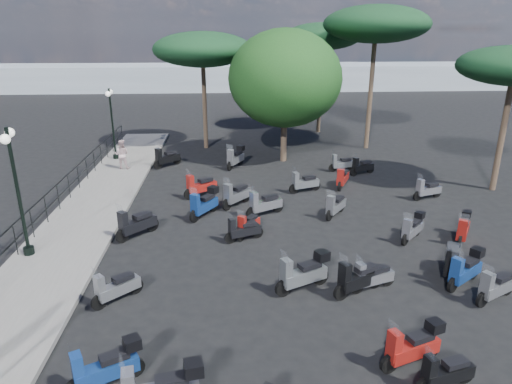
{
  "coord_description": "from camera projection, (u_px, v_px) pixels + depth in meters",
  "views": [
    {
      "loc": [
        -0.67,
        -14.77,
        7.29
      ],
      "look_at": [
        0.37,
        2.18,
        1.2
      ],
      "focal_mm": 32.0,
      "sensor_mm": 36.0,
      "label": 1
    }
  ],
  "objects": [
    {
      "name": "scooter_5",
      "position": [
        167.0,
        158.0,
        25.36
      ],
      "size": [
        1.41,
        1.35,
        1.46
      ],
      "rotation": [
        0.0,
        0.0,
        2.33
      ],
      "color": "black",
      "rests_on": "ground"
    },
    {
      "name": "scooter_3",
      "position": [
        136.0,
        224.0,
        16.77
      ],
      "size": [
        1.38,
        1.41,
        1.48
      ],
      "rotation": [
        0.0,
        0.0,
        2.37
      ],
      "color": "black",
      "rests_on": "ground"
    },
    {
      "name": "scooter_26",
      "position": [
        496.0,
        287.0,
        12.8
      ],
      "size": [
        1.53,
        0.92,
        1.33
      ],
      "rotation": [
        0.0,
        0.0,
        2.05
      ],
      "color": "black",
      "rests_on": "ground"
    },
    {
      "name": "scooter_17",
      "position": [
        304.0,
        183.0,
        21.43
      ],
      "size": [
        1.58,
        0.78,
        1.31
      ],
      "rotation": [
        0.0,
        0.0,
        1.93
      ],
      "color": "black",
      "rests_on": "ground"
    },
    {
      "name": "scooter_23",
      "position": [
        342.0,
        164.0,
        24.62
      ],
      "size": [
        1.52,
        0.57,
        1.22
      ],
      "rotation": [
        0.0,
        0.0,
        1.78
      ],
      "color": "black",
      "rests_on": "ground"
    },
    {
      "name": "railing",
      "position": [
        52.0,
        198.0,
        18.25
      ],
      "size": [
        0.04,
        26.04,
        1.1
      ],
      "color": "black",
      "rests_on": "sidewalk"
    },
    {
      "name": "broadleaf_tree",
      "position": [
        285.0,
        79.0,
        25.14
      ],
      "size": [
        6.29,
        6.29,
        7.38
      ],
      "color": "#38281E",
      "rests_on": "ground"
    },
    {
      "name": "pedestrian_far",
      "position": [
        122.0,
        154.0,
        24.45
      ],
      "size": [
        0.8,
        0.65,
        1.58
      ],
      "primitive_type": "imported",
      "rotation": [
        0.0,
        0.0,
        3.08
      ],
      "color": "#BFA0A4",
      "rests_on": "sidewalk"
    },
    {
      "name": "pine_1",
      "position": [
        376.0,
        24.0,
        27.06
      ],
      "size": [
        6.35,
        6.35,
        8.67
      ],
      "color": "#38281E",
      "rests_on": "ground"
    },
    {
      "name": "scooter_14",
      "position": [
        243.0,
        230.0,
        16.49
      ],
      "size": [
        1.44,
        0.74,
        1.2
      ],
      "rotation": [
        0.0,
        0.0,
        1.95
      ],
      "color": "black",
      "rests_on": "ground"
    },
    {
      "name": "scooter_22",
      "position": [
        342.0,
        178.0,
        22.07
      ],
      "size": [
        0.9,
        1.57,
        1.34
      ],
      "rotation": [
        0.0,
        0.0,
        2.69
      ],
      "color": "black",
      "rests_on": "ground"
    },
    {
      "name": "lamp_post_1",
      "position": [
        17.0,
        185.0,
        14.51
      ],
      "size": [
        0.58,
        1.23,
        4.32
      ],
      "rotation": [
        0.0,
        0.0,
        0.29
      ],
      "color": "black",
      "rests_on": "sidewalk"
    },
    {
      "name": "scooter_10",
      "position": [
        200.0,
        186.0,
        20.83
      ],
      "size": [
        1.55,
        1.12,
        1.43
      ],
      "rotation": [
        0.0,
        0.0,
        2.17
      ],
      "color": "black",
      "rests_on": "ground"
    },
    {
      "name": "pine_0",
      "position": [
        322.0,
        37.0,
        31.91
      ],
      "size": [
        5.35,
        5.35,
        7.73
      ],
      "color": "#38281E",
      "rests_on": "ground"
    },
    {
      "name": "scooter_2",
      "position": [
        116.0,
        288.0,
        12.78
      ],
      "size": [
        1.26,
        1.16,
        1.28
      ],
      "rotation": [
        0.0,
        0.0,
        2.31
      ],
      "color": "black",
      "rests_on": "ground"
    },
    {
      "name": "scooter_1",
      "position": [
        106.0,
        367.0,
        9.69
      ],
      "size": [
        1.56,
        0.97,
        1.35
      ],
      "rotation": [
        0.0,
        0.0,
        2.05
      ],
      "color": "black",
      "rests_on": "ground"
    },
    {
      "name": "scooter_12",
      "position": [
        413.0,
        346.0,
        10.33
      ],
      "size": [
        1.61,
        0.82,
        1.34
      ],
      "rotation": [
        0.0,
        0.0,
        1.93
      ],
      "color": "black",
      "rests_on": "ground"
    },
    {
      "name": "scooter_27",
      "position": [
        463.0,
        229.0,
        16.45
      ],
      "size": [
        1.03,
        1.43,
        1.29
      ],
      "rotation": [
        0.0,
        0.0,
        2.57
      ],
      "color": "black",
      "rests_on": "ground"
    },
    {
      "name": "sidewalk",
      "position": [
        89.0,
        214.0,
        18.79
      ],
      "size": [
        3.0,
        30.0,
        0.15
      ],
      "primitive_type": "cube",
      "color": "#625F5D",
      "rests_on": "ground"
    },
    {
      "name": "scooter_21",
      "position": [
        413.0,
        228.0,
        16.54
      ],
      "size": [
        1.2,
        1.21,
        1.24
      ],
      "rotation": [
        0.0,
        0.0,
        2.36
      ],
      "color": "black",
      "rests_on": "ground"
    },
    {
      "name": "scooter_16",
      "position": [
        335.0,
        206.0,
        18.65
      ],
      "size": [
        1.08,
        1.38,
        1.31
      ],
      "rotation": [
        0.0,
        0.0,
        2.5
      ],
      "color": "black",
      "rests_on": "ground"
    },
    {
      "name": "distant_hills",
      "position": [
        233.0,
        77.0,
        58.14
      ],
      "size": [
        70.0,
        8.0,
        3.0
      ],
      "primitive_type": "cube",
      "color": "gray",
      "rests_on": "ground"
    },
    {
      "name": "scooter_15",
      "position": [
        236.0,
        195.0,
        19.72
      ],
      "size": [
        1.28,
        1.46,
        1.46
      ],
      "rotation": [
        0.0,
        0.0,
        2.43
      ],
      "color": "black",
      "rests_on": "ground"
    },
    {
      "name": "pine_2",
      "position": [
        203.0,
        50.0,
        27.58
      ],
      "size": [
        6.05,
        6.05,
        7.18
      ],
      "color": "#38281E",
      "rests_on": "ground"
    },
    {
      "name": "scooter_18",
      "position": [
        445.0,
        373.0,
        9.66
      ],
      "size": [
        1.48,
        0.62,
        1.2
      ],
      "rotation": [
        0.0,
        0.0,
        1.83
      ],
      "color": "black",
      "rests_on": "ground"
    },
    {
      "name": "scooter_19",
      "position": [
        358.0,
        279.0,
        13.14
      ],
      "size": [
        1.67,
        0.99,
        1.44
      ],
      "rotation": [
        0.0,
        0.0,
        2.04
      ],
      "color": "black",
      "rests_on": "ground"
    },
    {
      "name": "scooter_9",
      "position": [
        264.0,
        204.0,
        18.73
      ],
      "size": [
        1.62,
        1.02,
        1.43
      ],
      "rotation": [
        0.0,
        0.0,
        2.08
      ],
      "color": "black",
      "rests_on": "ground"
    },
    {
      "name": "scooter_28",
      "position": [
        427.0,
        190.0,
        20.55
      ],
      "size": [
        1.53,
        0.76,
        1.27
      ],
      "rotation": [
        0.0,
        0.0,
        1.93
      ],
      "color": "black",
      "rests_on": "ground"
    },
    {
      "name": "scooter_7",
      "position": [
        303.0,
        273.0,
        13.32
      ],
      "size": [
        1.71,
        1.02,
        1.47
      ],
      "rotation": [
        0.0,
        0.0,
        2.02
      ],
      "color": "black",
      "rests_on": "ground"
    },
    {
      "name": "ground",
      "position": [
        249.0,
        244.0,
        16.37
      ],
      "size": [
        120.0,
        120.0,
        0.0
      ],
      "primitive_type": "plane",
      "color": "black",
      "rests_on": "ground"
    },
    {
      "name": "scooter_4",
      "position": [
        204.0,
        204.0,
        18.61
      ],
      "size": [
        1.17,
        1.62,
        1.46
      ],
      "rotation": [
        0.0,
        0.0,
        2.56
      ],
      "color": "black",
      "rests_on": "ground"
    },
    {
      "name": "scooter_8",
      "position": [
        248.0,
        225.0,
        16.9
      ],
      "size": [
        0.91,
        1.32,
        1.2
      ],
      "rotation": [
        0.0,
        0.0,
        2.57
      ],
      "color": "black",
      "rests_on": "ground"
    },
    {
      "name": "scooter_13",
      "position": [
        372.0,
        277.0,
        13.37
      ],
      "size": [
        1.5,
        0.72,
        1.24
      ],
      "rotation": [
        0.0,
        0.0,
        1.91
      ],
      "color": "black",
      "rests_on": "ground"
    },
    {
      "name": "scooter_29",
      "position": [
        362.0,
        167.0,
        24.01
      ],
      "size": [
        1.47,
        0.82,
        1.25
      ],
      "rotation": [
        0.0,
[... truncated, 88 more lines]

